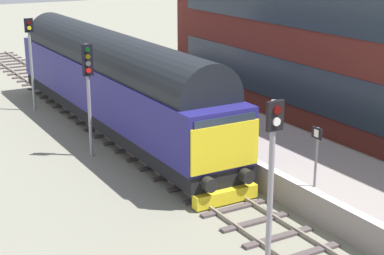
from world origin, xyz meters
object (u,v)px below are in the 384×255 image
at_px(signal_post_far, 31,54).
at_px(waiting_passenger, 167,76).
at_px(signal_post_near, 271,181).
at_px(diesel_locomotive, 111,79).
at_px(platform_number_sign, 316,148).
at_px(signal_post_mid, 88,84).

height_order(signal_post_far, waiting_passenger, signal_post_far).
bearing_deg(signal_post_far, signal_post_near, -90.00).
bearing_deg(diesel_locomotive, platform_number_sign, -80.50).
relative_size(platform_number_sign, waiting_passenger, 1.20).
distance_m(signal_post_near, signal_post_mid, 12.08).
bearing_deg(signal_post_mid, signal_post_near, -90.00).
xyz_separation_m(signal_post_near, waiting_passenger, (5.83, 16.38, -1.13)).
xyz_separation_m(signal_post_far, platform_number_sign, (4.16, -17.28, -0.67)).
distance_m(signal_post_near, waiting_passenger, 17.42).
xyz_separation_m(diesel_locomotive, waiting_passenger, (3.66, 1.41, -0.50)).
distance_m(signal_post_mid, signal_post_far, 8.30).
height_order(signal_post_far, platform_number_sign, signal_post_far).
relative_size(signal_post_near, waiting_passenger, 3.10).
relative_size(signal_post_far, waiting_passenger, 2.95).
xyz_separation_m(signal_post_near, signal_post_mid, (0.00, 12.08, -0.08)).
bearing_deg(waiting_passenger, signal_post_mid, 119.62).
distance_m(signal_post_far, platform_number_sign, 17.79).
bearing_deg(waiting_passenger, signal_post_near, 153.64).
relative_size(signal_post_mid, signal_post_far, 0.97).
height_order(signal_post_near, signal_post_far, signal_post_near).
bearing_deg(signal_post_near, waiting_passenger, 70.41).
distance_m(diesel_locomotive, waiting_passenger, 3.95).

